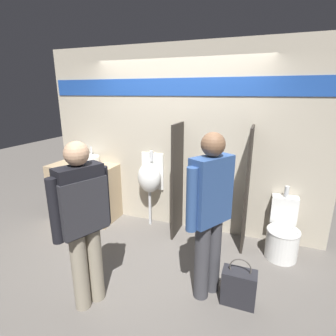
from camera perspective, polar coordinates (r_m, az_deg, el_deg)
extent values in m
plane|color=#5B5651|center=(3.86, -0.92, -15.84)|extent=(16.00, 16.00, 0.00)
cube|color=#B2A893|center=(3.90, 2.22, 5.89)|extent=(4.23, 0.06, 2.70)
cube|color=#1E479E|center=(3.80, 2.17, 17.22)|extent=(4.15, 0.01, 0.24)
cube|color=tan|center=(4.59, -17.69, -4.90)|extent=(1.08, 0.56, 0.91)
cylinder|color=white|center=(4.45, -17.31, 1.56)|extent=(0.41, 0.41, 0.14)
cylinder|color=silver|center=(4.53, -16.37, 3.69)|extent=(0.03, 0.03, 0.14)
cube|color=#B7B7BC|center=(4.17, -15.65, -0.13)|extent=(0.07, 0.14, 0.01)
cube|color=#28231E|center=(3.76, 2.03, -2.80)|extent=(0.03, 0.47, 1.64)
cube|color=#28231E|center=(3.60, 16.86, -4.43)|extent=(0.03, 0.47, 1.64)
cylinder|color=silver|center=(4.21, -3.95, -8.59)|extent=(0.04, 0.04, 0.57)
ellipsoid|color=white|center=(4.03, -4.09, -2.13)|extent=(0.38, 0.26, 0.47)
cube|color=white|center=(4.12, -3.37, -0.68)|extent=(0.36, 0.02, 0.58)
cylinder|color=silver|center=(4.02, -3.64, 2.64)|extent=(0.06, 0.06, 0.16)
cylinder|color=silver|center=(3.94, 9.20, -10.55)|extent=(0.04, 0.04, 0.57)
ellipsoid|color=white|center=(3.75, 9.54, -3.73)|extent=(0.38, 0.26, 0.47)
cube|color=white|center=(3.85, 9.96, -2.12)|extent=(0.36, 0.02, 0.58)
cylinder|color=silver|center=(3.74, 10.04, 1.39)|extent=(0.06, 0.06, 0.16)
cylinder|color=white|center=(3.75, 23.51, -15.06)|extent=(0.39, 0.39, 0.37)
torus|color=white|center=(3.66, 23.86, -12.42)|extent=(0.40, 0.40, 0.04)
cube|color=white|center=(3.84, 23.95, -8.21)|extent=(0.32, 0.16, 0.36)
cylinder|color=silver|center=(3.73, 24.42, -4.64)|extent=(0.06, 0.06, 0.14)
cylinder|color=gray|center=(2.81, -18.57, -20.58)|extent=(0.15, 0.15, 0.80)
cylinder|color=gray|center=(2.87, -15.62, -19.48)|extent=(0.15, 0.15, 0.80)
cube|color=black|center=(2.49, -18.43, -6.55)|extent=(0.34, 0.46, 0.63)
cube|color=#2D2D33|center=(2.51, -18.33, -7.62)|extent=(0.37, 0.49, 0.51)
cylinder|color=black|center=(2.42, -23.39, -8.62)|extent=(0.10, 0.10, 0.58)
cylinder|color=black|center=(2.61, -13.74, -5.88)|extent=(0.10, 0.10, 0.58)
sphere|color=tan|center=(2.37, -19.33, 2.99)|extent=(0.22, 0.22, 0.22)
cylinder|color=#3D3D42|center=(2.81, 7.39, -19.46)|extent=(0.16, 0.16, 0.83)
cylinder|color=#3D3D42|center=(2.91, 9.77, -18.18)|extent=(0.16, 0.16, 0.83)
cube|color=#2D4C84|center=(2.51, 9.31, -4.79)|extent=(0.38, 0.47, 0.66)
cylinder|color=#2D4C84|center=(2.36, 5.20, -6.92)|extent=(0.10, 0.10, 0.60)
cylinder|color=#2D4C84|center=(2.70, 12.82, -4.22)|extent=(0.10, 0.10, 0.60)
sphere|color=brown|center=(2.39, 9.79, 5.10)|extent=(0.22, 0.22, 0.22)
cube|color=#232328|center=(2.94, 15.12, -23.78)|extent=(0.33, 0.18, 0.36)
torus|color=#4C4742|center=(2.81, 15.47, -20.30)|extent=(0.21, 0.01, 0.21)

